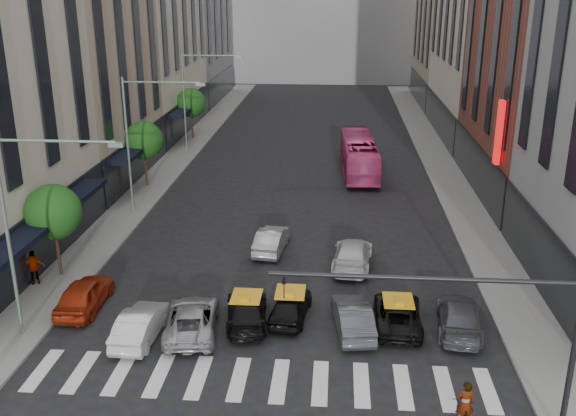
% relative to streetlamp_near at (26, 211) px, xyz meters
% --- Properties ---
extents(ground, '(160.00, 160.00, 0.00)m').
position_rel_streetlamp_near_xyz_m(ground, '(10.04, -4.00, -5.90)').
color(ground, black).
rests_on(ground, ground).
extents(sidewalk_left, '(3.00, 96.00, 0.15)m').
position_rel_streetlamp_near_xyz_m(sidewalk_left, '(-1.46, 26.00, -5.83)').
color(sidewalk_left, slate).
rests_on(sidewalk_left, ground).
extents(sidewalk_right, '(3.00, 96.00, 0.15)m').
position_rel_streetlamp_near_xyz_m(sidewalk_right, '(21.54, 26.00, -5.83)').
color(sidewalk_right, slate).
rests_on(sidewalk_right, ground).
extents(building_left_b, '(8.00, 16.00, 24.00)m').
position_rel_streetlamp_near_xyz_m(building_left_b, '(-6.96, 24.00, 6.10)').
color(building_left_b, tan).
rests_on(building_left_b, ground).
extents(building_right_b, '(8.00, 18.00, 26.00)m').
position_rel_streetlamp_near_xyz_m(building_right_b, '(27.04, 23.00, 7.10)').
color(building_right_b, brown).
rests_on(building_right_b, ground).
extents(tree_near, '(2.88, 2.88, 4.95)m').
position_rel_streetlamp_near_xyz_m(tree_near, '(-1.76, 6.00, -2.25)').
color(tree_near, black).
rests_on(tree_near, sidewalk_left).
extents(tree_mid, '(2.88, 2.88, 4.95)m').
position_rel_streetlamp_near_xyz_m(tree_mid, '(-1.76, 22.00, -2.25)').
color(tree_mid, black).
rests_on(tree_mid, sidewalk_left).
extents(tree_far, '(2.88, 2.88, 4.95)m').
position_rel_streetlamp_near_xyz_m(tree_far, '(-1.76, 38.00, -2.25)').
color(tree_far, black).
rests_on(tree_far, sidewalk_left).
extents(streetlamp_near, '(5.38, 0.25, 9.00)m').
position_rel_streetlamp_near_xyz_m(streetlamp_near, '(0.00, 0.00, 0.00)').
color(streetlamp_near, gray).
rests_on(streetlamp_near, sidewalk_left).
extents(streetlamp_mid, '(5.38, 0.25, 9.00)m').
position_rel_streetlamp_near_xyz_m(streetlamp_mid, '(0.00, 16.00, 0.00)').
color(streetlamp_mid, gray).
rests_on(streetlamp_mid, sidewalk_left).
extents(streetlamp_far, '(5.38, 0.25, 9.00)m').
position_rel_streetlamp_near_xyz_m(streetlamp_far, '(0.00, 32.00, 0.00)').
color(streetlamp_far, gray).
rests_on(streetlamp_far, sidewalk_left).
extents(traffic_signal, '(10.10, 0.20, 6.00)m').
position_rel_streetlamp_near_xyz_m(traffic_signal, '(17.74, -5.00, -1.43)').
color(traffic_signal, black).
rests_on(traffic_signal, ground).
extents(liberty_sign, '(0.30, 0.70, 4.00)m').
position_rel_streetlamp_near_xyz_m(liberty_sign, '(22.64, 16.00, 0.10)').
color(liberty_sign, red).
rests_on(liberty_sign, ground).
extents(car_red, '(1.82, 4.41, 1.49)m').
position_rel_streetlamp_near_xyz_m(car_red, '(0.84, 2.72, -5.16)').
color(car_red, '#98250D').
rests_on(car_red, ground).
extents(car_white_front, '(1.65, 4.26, 1.38)m').
position_rel_streetlamp_near_xyz_m(car_white_front, '(4.33, 0.22, -5.21)').
color(car_white_front, '#BABABA').
rests_on(car_white_front, ground).
extents(car_silver, '(2.84, 5.07, 1.34)m').
position_rel_streetlamp_near_xyz_m(car_silver, '(6.42, 0.94, -5.24)').
color(car_silver, '#9E9DA3').
rests_on(car_silver, ground).
extents(taxi_left, '(2.42, 4.71, 1.31)m').
position_rel_streetlamp_near_xyz_m(taxi_left, '(8.74, 1.96, -5.25)').
color(taxi_left, black).
rests_on(taxi_left, ground).
extents(taxi_center, '(2.02, 4.08, 1.34)m').
position_rel_streetlamp_near_xyz_m(taxi_center, '(10.70, 2.49, -5.23)').
color(taxi_center, black).
rests_on(taxi_center, ground).
extents(car_grey_mid, '(2.05, 4.43, 1.41)m').
position_rel_streetlamp_near_xyz_m(car_grey_mid, '(13.55, 1.60, -5.20)').
color(car_grey_mid, '#3C3F44').
rests_on(car_grey_mid, ground).
extents(taxi_right, '(2.28, 4.59, 1.25)m').
position_rel_streetlamp_near_xyz_m(taxi_right, '(15.58, 2.20, -5.28)').
color(taxi_right, black).
rests_on(taxi_right, ground).
extents(car_grey_curb, '(2.45, 4.86, 1.35)m').
position_rel_streetlamp_near_xyz_m(car_grey_curb, '(18.30, 2.03, -5.23)').
color(car_grey_curb, '#464A4F').
rests_on(car_grey_curb, ground).
extents(car_row2_left, '(1.89, 4.33, 1.39)m').
position_rel_streetlamp_near_xyz_m(car_row2_left, '(9.02, 10.39, -5.21)').
color(car_row2_left, '#A6A7AC').
rests_on(car_row2_left, ground).
extents(car_row2_right, '(2.45, 5.07, 1.42)m').
position_rel_streetlamp_near_xyz_m(car_row2_right, '(13.66, 8.58, -5.19)').
color(car_row2_right, silver).
rests_on(car_row2_right, ground).
extents(bus, '(3.01, 10.89, 3.01)m').
position_rel_streetlamp_near_xyz_m(bus, '(14.47, 27.19, -4.40)').
color(bus, '#CF3D7B').
rests_on(bus, ground).
extents(rider, '(0.65, 0.45, 1.72)m').
position_rel_streetlamp_near_xyz_m(rider, '(17.26, -4.94, -4.08)').
color(rider, gray).
rests_on(rider, motorcycle).
extents(pedestrian_far, '(1.15, 0.81, 1.82)m').
position_rel_streetlamp_near_xyz_m(pedestrian_far, '(-2.56, 4.80, -4.84)').
color(pedestrian_far, gray).
rests_on(pedestrian_far, sidewalk_left).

